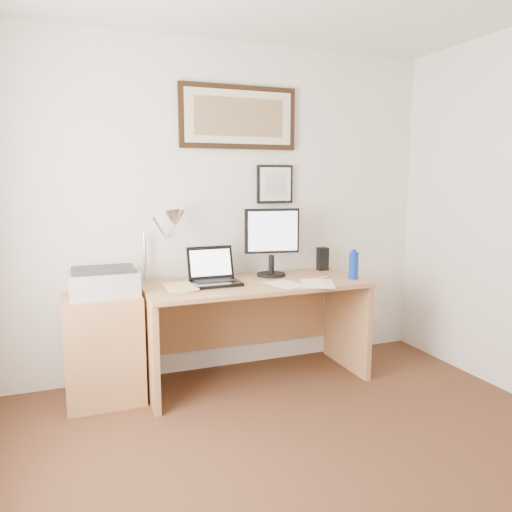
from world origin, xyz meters
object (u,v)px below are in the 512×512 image
side_cabinet (104,349)px  book (166,288)px  printer (104,282)px  water_bottle (354,265)px  desk (251,311)px  lcd_monitor (272,239)px  laptop (214,276)px

side_cabinet → book: (0.42, -0.07, 0.40)m
book → printer: (-0.39, 0.09, 0.06)m
water_bottle → desk: water_bottle is taller
desk → side_cabinet: bearing=-178.1°
desk → lcd_monitor: size_ratio=3.08×
printer → desk: bearing=0.9°
side_cabinet → laptop: (0.78, 0.01, 0.44)m
water_bottle → book: size_ratio=0.74×
water_bottle → laptop: bearing=168.4°
lcd_monitor → desk: bearing=-158.0°
water_bottle → laptop: (-1.02, 0.21, -0.04)m
printer → laptop: bearing=-0.8°
laptop → lcd_monitor: (0.50, 0.11, 0.23)m
water_bottle → laptop: 1.05m
water_bottle → book: bearing=174.6°
laptop → book: bearing=-167.6°
desk → laptop: size_ratio=4.67×
laptop → water_bottle: bearing=-11.6°
water_bottle → book: (-1.38, 0.13, -0.09)m
side_cabinet → lcd_monitor: size_ratio=1.40×
book → desk: (0.65, 0.11, -0.25)m
desk → lcd_monitor: (0.20, 0.08, 0.53)m
lcd_monitor → laptop: bearing=-167.6°
side_cabinet → desk: size_ratio=0.46×
lcd_monitor → side_cabinet: bearing=-174.7°
side_cabinet → printer: size_ratio=1.66×
side_cabinet → printer: bearing=40.0°
book → printer: printer is taller
side_cabinet → laptop: bearing=0.6°
side_cabinet → water_bottle: 1.88m
desk → printer: printer is taller
side_cabinet → laptop: laptop is taller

